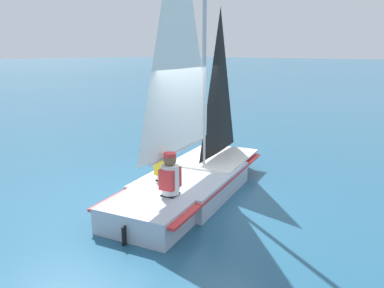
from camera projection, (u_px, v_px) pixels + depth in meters
name	position (u px, v px, depth m)	size (l,w,h in m)	color
ground_plane	(192.00, 193.00, 7.56)	(260.00, 260.00, 0.00)	#235675
sailboat_main	(192.00, 160.00, 7.37)	(4.67, 2.63, 5.32)	#B2BCCC
sailor_helm	(164.00, 170.00, 7.03)	(0.40, 0.37, 1.16)	black
sailor_crew	(170.00, 184.00, 6.29)	(0.40, 0.37, 1.16)	black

